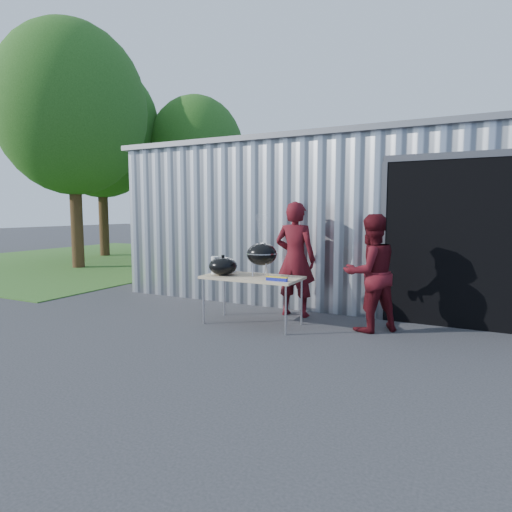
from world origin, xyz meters
The scene contains 14 objects.
ground centered at (0.00, 0.00, 0.00)m, with size 80.00×80.00×0.00m, color #2C2C2E.
building centered at (0.92, 4.59, 1.54)m, with size 8.20×6.20×3.10m.
grass_patch centered at (-9.00, 6.00, 0.01)m, with size 10.00×12.00×0.02m, color #2D591E.
tree_left centered at (-7.50, 4.00, 4.75)m, with size 4.40×4.40×7.29m.
tree_mid centered at (-9.50, 7.00, 4.81)m, with size 4.46×4.46×7.38m.
tree_far centered at (-6.50, 9.00, 4.05)m, with size 3.76×3.76×6.23m.
folding_table centered at (0.33, 0.51, 0.71)m, with size 1.50×0.75×0.75m.
kettle_grill centered at (0.47, 0.55, 1.17)m, with size 0.47×0.47×0.94m.
grill_lid centered at (-0.13, 0.41, 0.89)m, with size 0.44×0.44×0.32m.
paper_towels centered at (-0.31, 0.46, 0.89)m, with size 0.12×0.12×0.28m, color white.
white_tub centered at (-0.22, 0.72, 0.80)m, with size 0.20×0.15×0.10m, color white.
foil_box centered at (0.85, 0.26, 0.78)m, with size 0.32×0.06×0.06m.
person_cook centered at (0.72, 1.32, 0.95)m, with size 0.69×0.46×1.90m, color #4D0D14.
person_bystander centered at (2.03, 0.96, 0.85)m, with size 0.83×0.64×1.70m, color #4D0D14.
Camera 1 is at (3.29, -5.26, 1.74)m, focal length 30.00 mm.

